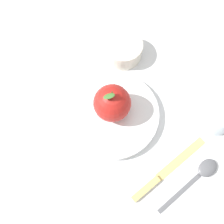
# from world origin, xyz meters

# --- Properties ---
(ground_plane) EXTENTS (2.40, 2.40, 0.00)m
(ground_plane) POSITION_xyz_m (0.00, 0.00, 0.00)
(ground_plane) COLOR silver
(dinner_plate) EXTENTS (0.22, 0.22, 0.02)m
(dinner_plate) POSITION_xyz_m (-0.02, -0.02, 0.01)
(dinner_plate) COLOR white
(dinner_plate) RESTS_ON ground_plane
(apple) EXTENTS (0.08, 0.08, 0.10)m
(apple) POSITION_xyz_m (-0.03, -0.02, 0.06)
(apple) COLOR #B21E19
(apple) RESTS_ON dinner_plate
(side_bowl) EXTENTS (0.10, 0.10, 0.04)m
(side_bowl) POSITION_xyz_m (-0.18, -0.11, 0.03)
(side_bowl) COLOR silver
(side_bowl) RESTS_ON ground_plane
(cup) EXTENTS (0.06, 0.06, 0.06)m
(cup) POSITION_xyz_m (-0.16, 0.18, 0.04)
(cup) COLOR silver
(cup) RESTS_ON ground_plane
(knife) EXTENTS (0.21, 0.06, 0.01)m
(knife) POSITION_xyz_m (0.02, 0.16, 0.00)
(knife) COLOR #D8B766
(knife) RESTS_ON ground_plane
(spoon) EXTENTS (0.17, 0.06, 0.01)m
(spoon) POSITION_xyz_m (-0.04, 0.22, 0.01)
(spoon) COLOR #59595E
(spoon) RESTS_ON ground_plane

